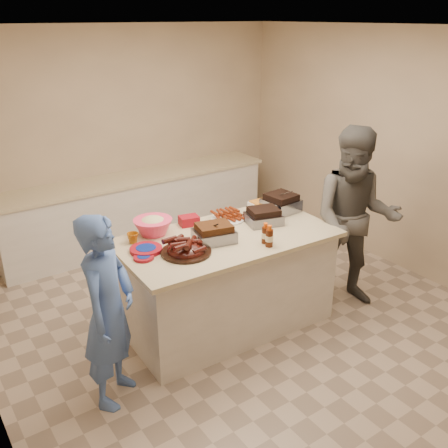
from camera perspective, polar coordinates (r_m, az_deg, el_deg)
room at (r=5.08m, az=1.43°, el=-10.50°), size 4.50×5.00×2.70m
back_counter at (r=6.58m, az=-9.89°, el=1.67°), size 3.60×0.64×0.90m
island at (r=4.97m, az=0.33°, el=-11.26°), size 2.02×1.12×0.94m
rib_platter at (r=4.21m, az=-4.35°, el=-3.34°), size 0.54×0.54×0.17m
pulled_pork_tray at (r=4.41m, az=-1.13°, el=-2.00°), size 0.40×0.33×0.11m
brisket_tray at (r=4.80m, az=4.52°, el=0.07°), size 0.38×0.34×0.10m
roasting_pan at (r=5.12m, az=6.48°, el=1.49°), size 0.34×0.34×0.13m
coleslaw_bowl at (r=4.60m, az=-8.06°, el=-1.12°), size 0.37×0.37×0.24m
sausage_plate at (r=4.87m, az=0.42°, el=0.48°), size 0.35×0.35×0.06m
mac_cheese_dish at (r=5.21m, az=4.49°, el=1.96°), size 0.28×0.21×0.07m
bbq_bottle_a at (r=4.34m, az=5.16°, el=-2.55°), size 0.07×0.07×0.19m
bbq_bottle_b at (r=4.39m, az=4.70°, el=-2.17°), size 0.07×0.07×0.19m
mustard_bottle at (r=4.55m, az=-3.23°, el=-1.21°), size 0.04×0.04×0.11m
sauce_bowl at (r=4.65m, az=-1.73°, el=-0.62°), size 0.13×0.04×0.13m
plate_stack_large at (r=4.28m, az=-8.89°, el=-3.10°), size 0.29×0.29×0.03m
plate_stack_small at (r=4.15m, az=-9.15°, el=-3.96°), size 0.18×0.18×0.02m
plastic_cup at (r=4.45m, az=-10.33°, el=-2.14°), size 0.11×0.10×0.10m
basket_stack at (r=4.76m, az=-4.01°, el=-0.10°), size 0.20×0.17×0.09m
guest_blue at (r=4.28m, az=-12.10°, el=-18.48°), size 1.46×1.51×0.37m
guest_gray at (r=5.50m, az=13.72°, el=-8.38°), size 1.93×1.94×0.70m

